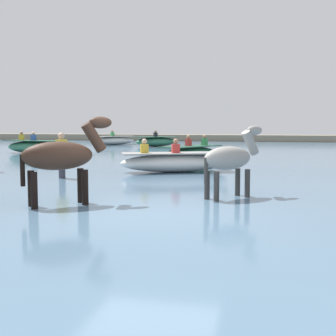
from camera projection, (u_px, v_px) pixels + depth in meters
ground_plane at (150, 225)px, 8.56m from camera, size 120.00×120.00×0.00m
water_surface at (213, 168)px, 18.27m from camera, size 90.00×90.00×0.25m
horse_lead_grey at (230, 160)px, 10.06m from camera, size 1.37×1.46×1.86m
horse_trailing_dark_bay at (62, 158)px, 9.14m from camera, size 1.67×1.43×2.04m
boat_mid_outer at (175, 162)px, 15.56m from camera, size 3.87×2.47×1.14m
boat_far_inshore at (191, 153)px, 19.98m from camera, size 2.61×3.49×1.15m
boat_distant_east at (113, 140)px, 35.26m from camera, size 3.23×3.33×1.15m
boat_near_port at (34, 147)px, 25.28m from camera, size 3.57×1.72×1.20m
boat_far_offshore at (156, 141)px, 32.91m from camera, size 3.19×3.06×1.18m
person_onlooker_left at (62, 158)px, 13.76m from camera, size 0.28×0.36×1.63m
far_shoreline at (245, 139)px, 42.60m from camera, size 80.00×2.40×0.84m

